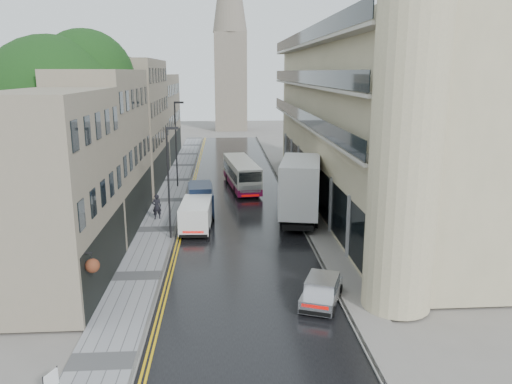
{
  "coord_description": "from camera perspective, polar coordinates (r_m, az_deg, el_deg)",
  "views": [
    {
      "loc": [
        -1.08,
        -14.92,
        10.99
      ],
      "look_at": [
        1.09,
        18.0,
        3.0
      ],
      "focal_mm": 35.0,
      "sensor_mm": 36.0,
      "label": 1
    }
  ],
  "objects": [
    {
      "name": "right_sidewalk",
      "position": [
        44.28,
        4.75,
        -0.73
      ],
      "size": [
        1.8,
        85.0,
        0.12
      ],
      "primitive_type": "cube",
      "color": "slate",
      "rests_on": "ground"
    },
    {
      "name": "navy_van",
      "position": [
        37.94,
        -7.69,
        -1.36
      ],
      "size": [
        2.23,
        4.99,
        2.49
      ],
      "primitive_type": null,
      "rotation": [
        0.0,
        0.0,
        0.06
      ],
      "color": "black",
      "rests_on": "road"
    },
    {
      "name": "church_spire",
      "position": [
        97.35,
        -3.0,
        18.91
      ],
      "size": [
        6.4,
        6.4,
        40.0
      ],
      "primitive_type": null,
      "color": "slate",
      "rests_on": "ground"
    },
    {
      "name": "white_lorry",
      "position": [
        35.62,
        2.98,
        -0.36
      ],
      "size": [
        4.43,
        9.43,
        4.76
      ],
      "primitive_type": null,
      "rotation": [
        0.0,
        0.0,
        -0.2
      ],
      "color": "silver",
      "rests_on": "road"
    },
    {
      "name": "tree_far",
      "position": [
        49.42,
        -16.92,
        7.5
      ],
      "size": [
        9.24,
        9.24,
        12.46
      ],
      "primitive_type": null,
      "color": "black",
      "rests_on": "ground"
    },
    {
      "name": "road",
      "position": [
        43.83,
        -2.25,
        -0.91
      ],
      "size": [
        9.0,
        85.0,
        0.02
      ],
      "primitive_type": "cube",
      "color": "black",
      "rests_on": "ground"
    },
    {
      "name": "pedestrian",
      "position": [
        38.32,
        -11.28,
        -1.65
      ],
      "size": [
        0.81,
        0.67,
        1.91
      ],
      "primitive_type": "imported",
      "rotation": [
        0.0,
        0.0,
        3.49
      ],
      "color": "black",
      "rests_on": "left_sidewalk"
    },
    {
      "name": "tree_near",
      "position": [
        36.96,
        -21.9,
        6.35
      ],
      "size": [
        10.56,
        10.56,
        13.89
      ],
      "primitive_type": null,
      "color": "black",
      "rests_on": "ground"
    },
    {
      "name": "silver_hatchback",
      "position": [
        23.84,
        5.26,
        -12.06
      ],
      "size": [
        2.73,
        3.88,
        1.33
      ],
      "primitive_type": null,
      "rotation": [
        0.0,
        0.0,
        -0.37
      ],
      "color": "#BDBCC1",
      "rests_on": "road"
    },
    {
      "name": "old_shop_row",
      "position": [
        45.96,
        -14.36,
        6.96
      ],
      "size": [
        4.5,
        56.0,
        12.0
      ],
      "primitive_type": null,
      "color": "gray",
      "rests_on": "ground"
    },
    {
      "name": "left_sidewalk",
      "position": [
        44.06,
        -9.88,
        -0.96
      ],
      "size": [
        2.7,
        85.0,
        0.12
      ],
      "primitive_type": "cube",
      "color": "gray",
      "rests_on": "ground"
    },
    {
      "name": "lamp_post_near",
      "position": [
        33.12,
        -9.97,
        0.89
      ],
      "size": [
        0.85,
        0.27,
        7.39
      ],
      "primitive_type": null,
      "rotation": [
        0.0,
        0.0,
        0.1
      ],
      "color": "black",
      "rests_on": "left_sidewalk"
    },
    {
      "name": "white_van",
      "position": [
        34.06,
        -8.66,
        -3.46
      ],
      "size": [
        2.2,
        4.77,
        2.12
      ],
      "primitive_type": null,
      "rotation": [
        0.0,
        0.0,
        -0.04
      ],
      "color": "white",
      "rests_on": "road"
    },
    {
      "name": "lamp_post_far",
      "position": [
        48.37,
        -9.12,
        5.34
      ],
      "size": [
        0.93,
        0.36,
        8.1
      ],
      "primitive_type": null,
      "rotation": [
        0.0,
        0.0,
        -0.18
      ],
      "color": "black",
      "rests_on": "left_sidewalk"
    },
    {
      "name": "cream_bus",
      "position": [
        45.4,
        -2.4,
        1.34
      ],
      "size": [
        3.42,
        9.98,
        2.67
      ],
      "primitive_type": null,
      "rotation": [
        0.0,
        0.0,
        0.12
      ],
      "color": "beige",
      "rests_on": "road"
    },
    {
      "name": "modern_block",
      "position": [
        42.66,
        11.82,
        7.96
      ],
      "size": [
        8.0,
        40.0,
        14.0
      ],
      "primitive_type": null,
      "color": "#C0B38F",
      "rests_on": "ground"
    }
  ]
}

